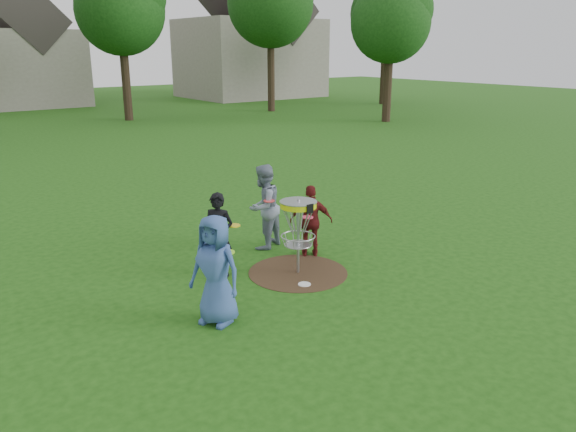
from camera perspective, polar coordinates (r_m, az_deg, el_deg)
ground at (r=10.22m, az=1.02°, el=-5.76°), size 100.00×100.00×0.00m
dirt_patch at (r=10.22m, az=1.02°, el=-5.74°), size 1.80×1.80×0.01m
player_blue at (r=8.22m, az=-7.37°, el=-5.47°), size 0.83×0.96×1.65m
player_black at (r=9.90m, az=-7.09°, el=-1.96°), size 0.63×0.66×1.52m
player_grey at (r=11.22m, az=-2.52°, el=0.94°), size 1.02×0.92×1.71m
player_maroon at (r=10.82m, az=2.36°, el=-0.52°), size 0.87×0.77×1.41m
disc_on_grass at (r=9.72m, az=1.68°, el=-6.96°), size 0.22×0.22×0.02m
disc_golf_basket at (r=9.88m, az=1.05°, el=-0.30°), size 0.66×0.67×1.38m
held_discs at (r=9.89m, az=-2.67°, el=-0.62°), size 2.59×2.10×0.20m
house_row at (r=41.86m, az=-23.22°, el=15.84°), size 44.50×10.65×11.62m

